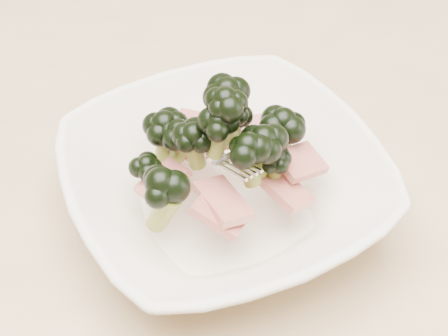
{
  "coord_description": "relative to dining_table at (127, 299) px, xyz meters",
  "views": [
    {
      "loc": [
        0.04,
        -0.34,
        1.16
      ],
      "look_at": [
        0.1,
        0.01,
        0.8
      ],
      "focal_mm": 50.0,
      "sensor_mm": 36.0,
      "label": 1
    }
  ],
  "objects": [
    {
      "name": "dining_table",
      "position": [
        0.0,
        0.0,
        0.0
      ],
      "size": [
        1.2,
        0.8,
        0.75
      ],
      "color": "tan",
      "rests_on": "ground"
    },
    {
      "name": "broccoli_dish",
      "position": [
        0.1,
        0.01,
        0.14
      ],
      "size": [
        0.32,
        0.32,
        0.13
      ],
      "color": "#EFE0CA",
      "rests_on": "dining_table"
    }
  ]
}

